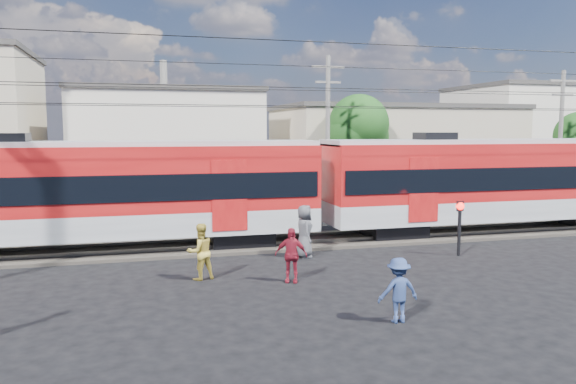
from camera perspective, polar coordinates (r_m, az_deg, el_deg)
name	(u,v)px	position (r m, az deg, el deg)	size (l,w,h in m)	color
ground	(295,307)	(14.93, 0.76, -11.57)	(120.00, 120.00, 0.00)	black
track_bed	(241,244)	(22.48, -4.78, -5.31)	(70.00, 3.40, 0.12)	#2D2823
rail_near	(245,245)	(21.73, -4.43, -5.39)	(70.00, 0.12, 0.12)	#59544C
rail_far	(238,238)	(23.18, -5.11, -4.65)	(70.00, 0.12, 0.12)	#59544C
commuter_train	(109,189)	(21.81, -17.73, 0.28)	(50.30, 3.08, 4.17)	black
building_midwest	(165,143)	(40.73, -12.37, 4.89)	(12.24, 12.24, 7.30)	beige
building_mideast	(391,149)	(41.71, 10.45, 4.28)	(16.32, 10.20, 6.30)	tan
building_east	(521,135)	(52.45, 22.57, 5.40)	(10.20, 10.20, 8.30)	beige
utility_pole_mid	(328,131)	(30.32, 4.05, 6.23)	(1.80, 0.24, 8.50)	slate
utility_pole_east	(560,135)	(36.53, 25.94, 5.22)	(1.80, 0.24, 8.00)	slate
tree_near	(361,128)	(34.34, 7.43, 6.42)	(3.82, 3.64, 6.72)	#382619
pedestrian_b	(200,252)	(17.51, -8.90, -6.00)	(0.85, 0.66, 1.75)	gold
pedestrian_c	(398,290)	(13.85, 11.15, -9.75)	(1.01, 0.58, 1.57)	navy
pedestrian_d	(291,255)	(17.02, 0.30, -6.41)	(0.98, 0.41, 1.67)	maroon
pedestrian_e	(304,231)	(20.26, 1.67, -4.01)	(0.93, 0.61, 1.90)	#434347
crossing_signal	(460,218)	(21.35, 17.04, -2.54)	(0.29, 0.29, 2.02)	black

